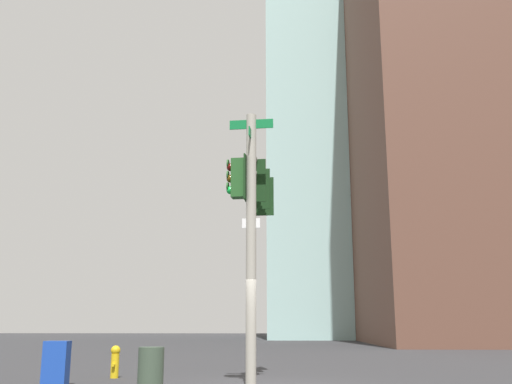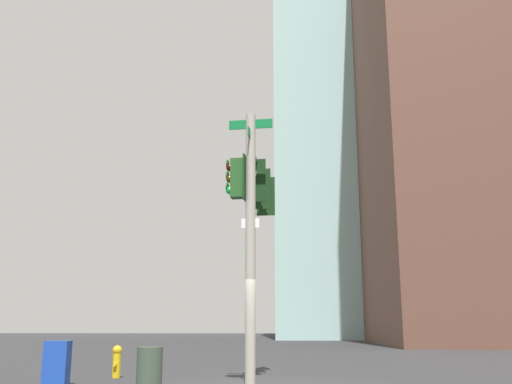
{
  "view_description": "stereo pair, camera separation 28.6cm",
  "coord_description": "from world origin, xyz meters",
  "px_view_note": "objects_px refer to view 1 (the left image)",
  "views": [
    {
      "loc": [
        14.66,
        0.52,
        1.4
      ],
      "look_at": [
        -0.54,
        -0.3,
        4.88
      ],
      "focal_mm": 41.21,
      "sensor_mm": 36.0,
      "label": 1
    },
    {
      "loc": [
        14.64,
        0.8,
        1.4
      ],
      "look_at": [
        -0.54,
        -0.3,
        4.88
      ],
      "focal_mm": 41.21,
      "sensor_mm": 36.0,
      "label": 2
    }
  ],
  "objects_px": {
    "newspaper_box": "(56,364)",
    "fire_hydrant": "(115,360)",
    "litter_bin": "(151,370)",
    "signal_pole_assembly": "(254,205)"
  },
  "relations": [
    {
      "from": "signal_pole_assembly",
      "to": "newspaper_box",
      "type": "distance_m",
      "value": 6.24
    },
    {
      "from": "litter_bin",
      "to": "newspaper_box",
      "type": "relative_size",
      "value": 0.9
    },
    {
      "from": "fire_hydrant",
      "to": "signal_pole_assembly",
      "type": "bearing_deg",
      "value": 71.16
    },
    {
      "from": "newspaper_box",
      "to": "litter_bin",
      "type": "bearing_deg",
      "value": 61.84
    },
    {
      "from": "signal_pole_assembly",
      "to": "litter_bin",
      "type": "height_order",
      "value": "signal_pole_assembly"
    },
    {
      "from": "signal_pole_assembly",
      "to": "newspaper_box",
      "type": "bearing_deg",
      "value": 106.83
    },
    {
      "from": "litter_bin",
      "to": "fire_hydrant",
      "type": "bearing_deg",
      "value": -152.57
    },
    {
      "from": "signal_pole_assembly",
      "to": "litter_bin",
      "type": "bearing_deg",
      "value": 139.29
    },
    {
      "from": "signal_pole_assembly",
      "to": "fire_hydrant",
      "type": "distance_m",
      "value": 5.81
    },
    {
      "from": "newspaper_box",
      "to": "fire_hydrant",
      "type": "bearing_deg",
      "value": 157.85
    }
  ]
}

